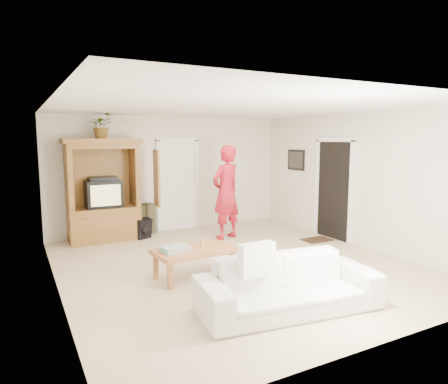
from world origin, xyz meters
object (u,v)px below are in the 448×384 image
object	(u,v)px
man	(226,192)
sofa	(288,285)
armoire	(105,197)
coffee_table	(194,252)

from	to	relation	value
man	sofa	size ratio (longest dim) A/B	0.88
man	sofa	distance (m)	3.73
armoire	sofa	bearing A→B (deg)	-74.50
man	sofa	bearing A→B (deg)	55.14
man	coffee_table	size ratio (longest dim) A/B	1.57
armoire	man	bearing A→B (deg)	-23.88
man	coffee_table	world-z (taller)	man
coffee_table	armoire	bearing A→B (deg)	98.66
armoire	man	size ratio (longest dim) A/B	1.07
coffee_table	man	bearing A→B (deg)	45.46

